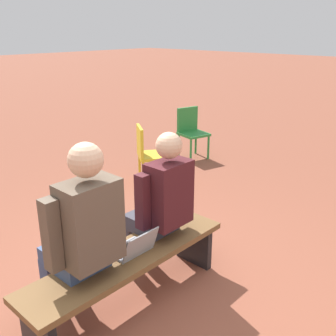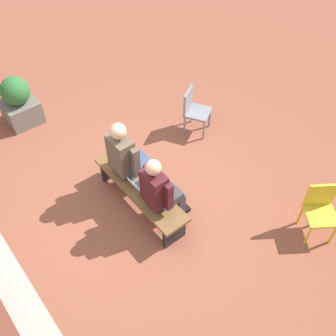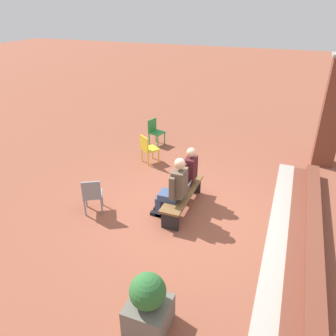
{
  "view_description": "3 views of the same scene",
  "coord_description": "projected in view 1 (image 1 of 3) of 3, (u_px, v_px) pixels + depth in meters",
  "views": [
    {
      "loc": [
        1.61,
        1.94,
        2.1
      ],
      "look_at": [
        -0.68,
        -0.18,
        0.98
      ],
      "focal_mm": 42.0,
      "sensor_mm": 36.0,
      "label": 1
    },
    {
      "loc": [
        -3.25,
        1.94,
        4.85
      ],
      "look_at": [
        -0.3,
        -0.44,
        0.77
      ],
      "focal_mm": 42.0,
      "sensor_mm": 36.0,
      "label": 2
    },
    {
      "loc": [
        5.82,
        1.88,
        4.23
      ],
      "look_at": [
        -0.47,
        -0.55,
        0.78
      ],
      "focal_mm": 35.0,
      "sensor_mm": 36.0,
      "label": 3
    }
  ],
  "objects": [
    {
      "name": "plastic_chair_far_left",
      "position": [
        148.0,
        152.0,
        5.43
      ],
      "size": [
        0.59,
        0.59,
        0.84
      ],
      "color": "gold",
      "rests_on": "ground"
    },
    {
      "name": "ground_plane",
      "position": [
        125.0,
        313.0,
        3.06
      ],
      "size": [
        60.0,
        60.0,
        0.0
      ],
      "primitive_type": "plane",
      "color": "brown"
    },
    {
      "name": "plastic_chair_foreground",
      "position": [
        191.0,
        129.0,
        6.61
      ],
      "size": [
        0.52,
        0.52,
        0.84
      ],
      "color": "#2D893D",
      "rests_on": "ground"
    },
    {
      "name": "person_student",
      "position": [
        159.0,
        203.0,
        3.27
      ],
      "size": [
        0.54,
        0.69,
        1.35
      ],
      "color": "#383842",
      "rests_on": "ground"
    },
    {
      "name": "person_adult",
      "position": [
        82.0,
        233.0,
        2.72
      ],
      "size": [
        0.6,
        0.75,
        1.43
      ],
      "color": "#384C75",
      "rests_on": "ground"
    },
    {
      "name": "bench",
      "position": [
        129.0,
        265.0,
        3.06
      ],
      "size": [
        1.8,
        0.44,
        0.45
      ],
      "color": "brown",
      "rests_on": "ground"
    },
    {
      "name": "laptop",
      "position": [
        133.0,
        247.0,
        3.03
      ],
      "size": [
        0.32,
        0.29,
        0.21
      ],
      "color": "#9EA0A5",
      "rests_on": "bench"
    }
  ]
}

